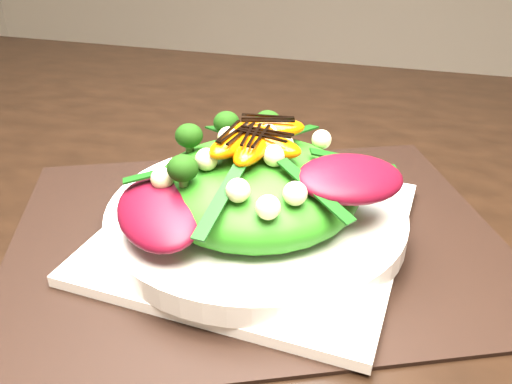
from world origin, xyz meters
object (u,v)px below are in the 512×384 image
(placemat, at_px, (256,236))
(orange_segment, at_px, (239,135))
(dining_table, at_px, (241,180))
(plate_base, at_px, (256,229))
(salad_bowl, at_px, (256,216))
(lettuce_mound, at_px, (256,188))

(placemat, distance_m, orange_segment, 0.09)
(placemat, bearing_deg, dining_table, 113.21)
(plate_base, bearing_deg, placemat, 0.00)
(plate_base, xyz_separation_m, orange_segment, (-0.02, 0.02, 0.08))
(placemat, distance_m, salad_bowl, 0.02)
(dining_table, height_order, salad_bowl, dining_table)
(plate_base, xyz_separation_m, salad_bowl, (0.00, 0.00, 0.01))
(placemat, distance_m, lettuce_mound, 0.05)
(salad_bowl, bearing_deg, dining_table, 113.21)
(plate_base, bearing_deg, orange_segment, 133.95)
(dining_table, xyz_separation_m, lettuce_mound, (0.06, -0.14, 0.07))
(placemat, height_order, lettuce_mound, lettuce_mound)
(salad_bowl, distance_m, orange_segment, 0.07)
(orange_segment, bearing_deg, placemat, -46.05)
(salad_bowl, relative_size, orange_segment, 4.01)
(placemat, distance_m, plate_base, 0.01)
(placemat, xyz_separation_m, salad_bowl, (-0.00, 0.00, 0.02))
(plate_base, height_order, lettuce_mound, lettuce_mound)
(placemat, height_order, plate_base, plate_base)
(lettuce_mound, bearing_deg, salad_bowl, 0.00)
(dining_table, height_order, placemat, dining_table)
(dining_table, distance_m, placemat, 0.15)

